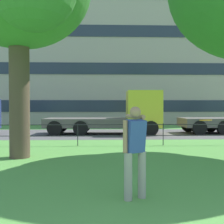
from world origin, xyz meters
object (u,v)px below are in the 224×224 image
(flatbed_truck_right, at_px, (120,115))
(person_thrower, at_px, (135,149))
(frisbee, at_px, (206,120))
(apartment_building_background, at_px, (114,60))

(flatbed_truck_right, bearing_deg, person_thrower, -92.43)
(person_thrower, xyz_separation_m, frisbee, (1.69, 0.79, 0.51))
(frisbee, bearing_deg, flatbed_truck_right, 95.69)
(person_thrower, height_order, frisbee, person_thrower)
(frisbee, xyz_separation_m, flatbed_truck_right, (-1.16, 11.68, -0.28))
(flatbed_truck_right, height_order, apartment_building_background, apartment_building_background)
(person_thrower, relative_size, frisbee, 5.92)
(person_thrower, xyz_separation_m, flatbed_truck_right, (0.53, 12.47, 0.24))
(frisbee, distance_m, apartment_building_background, 28.56)
(flatbed_truck_right, relative_size, apartment_building_background, 0.25)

